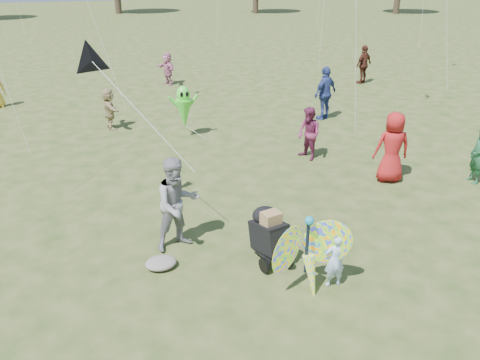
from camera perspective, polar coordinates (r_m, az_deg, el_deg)
name	(u,v)px	position (r m, az deg, el deg)	size (l,w,h in m)	color
ground	(274,259)	(9.40, 4.11, -9.59)	(160.00, 160.00, 0.00)	#51592B
child_girl	(335,260)	(8.56, 11.46, -9.59)	(0.39, 0.25, 1.06)	#B4D4FF
adult_man	(177,204)	(9.37, -7.63, -2.93)	(0.95, 0.74, 1.95)	gray
grey_bag	(161,263)	(9.22, -9.62, -9.94)	(0.60, 0.49, 0.19)	gray
crowd_a	(392,147)	(12.92, 18.06, 3.80)	(0.93, 0.60, 1.89)	#AA1B1B
crowd_c	(325,93)	(17.91, 10.35, 10.36)	(1.16, 0.48, 1.97)	navy
crowd_d	(109,109)	(17.22, -15.64, 8.37)	(1.33, 0.42, 1.44)	tan
crowd_e	(309,134)	(13.95, 8.38, 5.58)	(0.76, 0.60, 1.57)	#75274B
crowd_f	(478,156)	(13.75, 27.05, 2.62)	(0.55, 0.36, 1.50)	#215935
crowd_h	(364,64)	(24.22, 14.84, 13.46)	(1.08, 0.45, 1.84)	#4C2319
crowd_j	(167,69)	(23.50, -8.84, 13.27)	(1.42, 0.45, 1.53)	#C26E95
jogging_stroller	(269,232)	(9.07, 3.52, -6.36)	(0.64, 1.11, 1.09)	black
butterfly_kite	(309,256)	(8.24, 8.40, -9.10)	(1.74, 0.75, 1.68)	#FF5C28
delta_kite_rig	(92,62)	(9.96, -17.56, 13.59)	(2.10, 1.84, 2.42)	black
alien_kite	(184,109)	(15.77, -6.85, 8.60)	(1.12, 0.69, 1.74)	#4FED37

